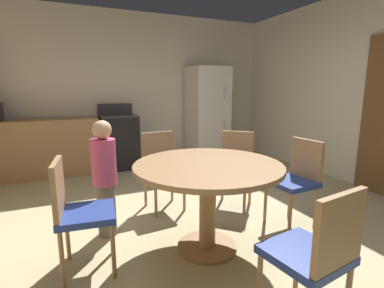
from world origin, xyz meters
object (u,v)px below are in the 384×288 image
Objects in this scene: dining_table at (208,182)px; person_child at (105,176)px; chair_northeast at (235,164)px; chair_west at (77,209)px; chair_north at (162,165)px; refrigerator at (207,114)px; oven_range at (119,141)px; chair_east at (297,177)px; chair_south at (316,252)px.

person_child reaches higher than dining_table.
person_child is at bearing -40.19° from chair_northeast.
chair_west is 1.00× the size of chair_northeast.
refrigerator is at bearing 136.50° from chair_north.
oven_range is 1.26× the size of chair_east.
chair_east is (-0.41, -2.83, -0.38)m from refrigerator.
chair_east is at bearing -47.57° from chair_south.
dining_table is at bearing 0.00° from person_child.
person_child is at bearing -133.75° from refrigerator.
person_child is (0.26, 0.49, 0.08)m from chair_west.
oven_range is 1.26× the size of chair_south.
person_child is at bearing -19.96° from chair_east.
chair_west and chair_north have the same top height.
chair_west is 0.80× the size of person_child.
dining_table is at bearing -0.00° from chair_west.
chair_east is (2.04, -0.05, 0.00)m from chair_west.
chair_northeast is 0.85m from chair_north.
refrigerator is 2.02× the size of chair_east.
chair_south is (0.39, -3.95, 0.03)m from oven_range.
chair_west is 0.56m from person_child.
person_child reaches higher than chair_west.
chair_east is at bearing -66.34° from oven_range.
chair_east and chair_south have the same top height.
refrigerator reaches higher than chair_north.
chair_northeast reaches higher than dining_table.
oven_range is 1.26× the size of chair_west.
chair_west is at bearing -25.74° from chair_northeast.
chair_east is 1.00× the size of chair_northeast.
chair_north is 1.00× the size of chair_south.
chair_south is at bearing 47.57° from chair_east.
refrigerator is 2.02× the size of chair_west.
oven_range is 2.93m from chair_west.
chair_northeast is (1.74, 0.62, 0.00)m from chair_west.
dining_table is at bearing 0.00° from chair_south.
person_child is (-0.91, 1.61, 0.08)m from chair_south.
chair_east is at bearing -98.28° from refrigerator.
oven_range is 0.90× the size of dining_table.
chair_south is at bearing -22.51° from person_child.
oven_range is 1.26× the size of chair_northeast.
person_child is (-1.78, 0.54, 0.08)m from chair_east.
oven_range reaches higher than chair_north.
person_child is at bearing -102.46° from oven_range.
chair_northeast is (-0.71, -2.16, -0.38)m from refrigerator.
chair_south is at bearing -108.26° from refrigerator.
chair_east is at bearing 21.26° from person_child.
dining_table is at bearing -116.43° from refrigerator.
oven_range is 2.40m from person_child.
refrigerator is 1.43× the size of dining_table.
person_child is at bearing 141.95° from dining_table.
refrigerator reaches higher than chair_west.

